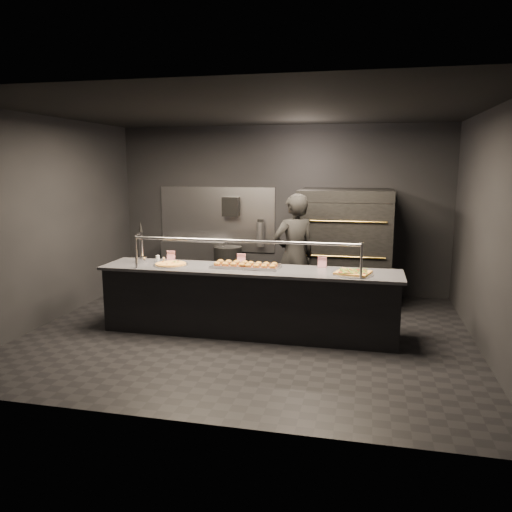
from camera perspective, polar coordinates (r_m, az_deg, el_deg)
name	(u,v)px	position (r m, az deg, el deg)	size (l,w,h in m)	color
room	(247,226)	(6.74, -0.98, 3.47)	(6.04, 6.00, 3.00)	black
service_counter	(249,301)	(6.89, -0.86, -5.14)	(4.10, 0.78, 1.37)	black
pizza_oven	(345,246)	(8.47, 10.09, 1.11)	(1.50, 1.23, 1.91)	black
prep_shelf	(195,264)	(9.50, -7.00, -0.96)	(1.20, 0.35, 0.90)	#99999E
towel_dispenser	(231,207)	(9.21, -2.87, 5.66)	(0.30, 0.20, 0.35)	black
fire_extinguisher	(260,234)	(9.14, 0.50, 2.54)	(0.14, 0.14, 0.51)	#B2B2B7
beer_tap	(141,251)	(7.35, -12.97, 0.58)	(0.15, 0.22, 0.60)	silver
round_pizza	(171,264)	(7.09, -9.71, -0.92)	(0.49, 0.49, 0.03)	silver
slider_tray_a	(231,264)	(6.89, -2.88, -0.97)	(0.55, 0.43, 0.08)	silver
slider_tray_b	(261,266)	(6.78, 0.61, -1.16)	(0.53, 0.41, 0.08)	silver
square_pizza	(353,273)	(6.54, 11.03, -1.89)	(0.52, 0.52, 0.05)	silver
condiment_jar	(160,259)	(7.37, -10.97, -0.31)	(0.14, 0.06, 0.09)	silver
tent_cards	(243,259)	(7.06, -1.48, -0.32)	(2.33, 0.04, 0.15)	white
trash_bin	(228,269)	(9.12, -3.24, -1.55)	(0.51, 0.51, 0.85)	black
worker	(294,255)	(7.66, 4.38, 0.08)	(0.69, 0.45, 1.88)	black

